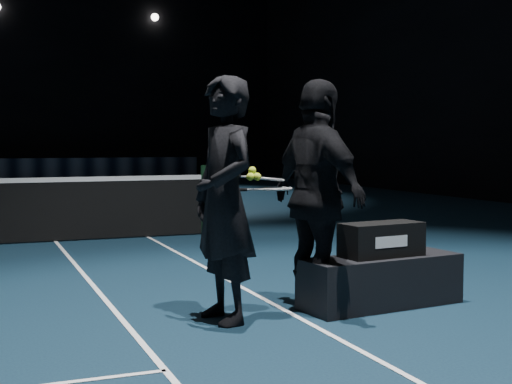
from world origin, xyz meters
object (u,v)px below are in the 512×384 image
Objects in this scene: racket_bag at (382,239)px; racket_upper at (268,179)px; racket_lower at (275,189)px; player_a at (224,199)px; tennis_balls at (253,175)px; player_b at (318,196)px; player_bench at (381,281)px.

racket_bag is 1.10× the size of racket_upper.
player_a is at bearing -180.00° from racket_lower.
player_a reaches higher than tennis_balls.
racket_lower is at bearing 80.46° from player_a.
tennis_balls is at bearing 172.47° from racket_bag.
tennis_balls is (-0.59, 0.01, 0.19)m from player_b.
tennis_balls is (0.26, 0.00, 0.19)m from player_a.
racket_bag is 1.10× the size of racket_lower.
player_b reaches higher than tennis_balls.
tennis_balls is (-1.22, 0.02, 0.60)m from racket_bag.
racket_lower is at bearing 80.34° from player_b.
racket_lower is (-0.40, 0.00, 0.07)m from player_b.
player_b is at bearing 172.40° from racket_bag.
player_a is 16.68× the size of tennis_balls.
player_bench is at bearing -6.50° from racket_upper.
racket_upper is at bearing 86.17° from player_a.
player_a is at bearing 80.34° from player_b.
player_b reaches higher than player_bench.
racket_lower is at bearing 172.65° from racket_bag.
player_bench is 0.75× the size of player_b.
racket_lower reaches higher than player_bench.
tennis_balls reaches higher than racket_upper.
player_bench is at bearing -100.29° from player_b.
racket_lower is 0.10m from racket_upper.
player_b is at bearing -0.64° from tennis_balls.
player_bench is 1.67m from player_a.
racket_lower reaches higher than racket_bag.
racket_upper reaches higher than racket_lower.
player_a is 1.00× the size of player_b.
racket_bag is 1.36m from tennis_balls.
player_b is at bearing -9.08° from racket_upper.
player_b is 16.68× the size of tennis_balls.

